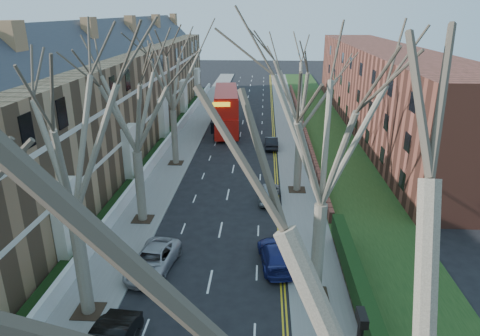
# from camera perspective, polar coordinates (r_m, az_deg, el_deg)

# --- Properties ---
(pavement_left) EXTENTS (3.00, 102.00, 0.12)m
(pavement_left) POSITION_cam_1_polar(r_m,az_deg,el_deg) (52.73, -6.50, 4.63)
(pavement_left) COLOR slate
(pavement_left) RESTS_ON ground
(pavement_right) EXTENTS (3.00, 102.00, 0.12)m
(pavement_right) POSITION_cam_1_polar(r_m,az_deg,el_deg) (52.08, 6.67, 4.43)
(pavement_right) COLOR slate
(pavement_right) RESTS_ON ground
(terrace_left) EXTENTS (9.70, 78.00, 13.60)m
(terrace_left) POSITION_cam_1_polar(r_m,az_deg,el_deg) (45.96, -17.99, 8.46)
(terrace_left) COLOR #8C6847
(terrace_left) RESTS_ON ground
(flats_right) EXTENTS (13.97, 54.00, 10.00)m
(flats_right) POSITION_cam_1_polar(r_m,az_deg,el_deg) (56.72, 18.47, 9.95)
(flats_right) COLOR brown
(flats_right) RESTS_ON ground
(front_wall_left) EXTENTS (0.30, 78.00, 1.00)m
(front_wall_left) POSITION_cam_1_polar(r_m,az_deg,el_deg) (45.39, -10.24, 2.57)
(front_wall_left) COLOR white
(front_wall_left) RESTS_ON ground
(grass_verge_right) EXTENTS (6.00, 102.00, 0.06)m
(grass_verge_right) POSITION_cam_1_polar(r_m,az_deg,el_deg) (52.52, 11.59, 4.38)
(grass_verge_right) COLOR #1A3714
(grass_verge_right) RESTS_ON ground
(tree_left_mid) EXTENTS (10.50, 10.50, 14.71)m
(tree_left_mid) POSITION_cam_1_polar(r_m,az_deg,el_deg) (19.60, -22.74, 4.94)
(tree_left_mid) COLOR brown
(tree_left_mid) RESTS_ON ground
(tree_left_far) EXTENTS (10.15, 10.15, 14.22)m
(tree_left_far) POSITION_cam_1_polar(r_m,az_deg,el_deg) (28.77, -14.24, 9.74)
(tree_left_far) COLOR brown
(tree_left_far) RESTS_ON ground
(tree_left_dist) EXTENTS (10.50, 10.50, 14.71)m
(tree_left_dist) POSITION_cam_1_polar(r_m,az_deg,el_deg) (40.21, -9.25, 13.43)
(tree_left_dist) COLOR brown
(tree_left_dist) RESTS_ON ground
(tree_right_mid) EXTENTS (10.50, 10.50, 14.71)m
(tree_right_mid) POSITION_cam_1_polar(r_m,az_deg,el_deg) (19.79, 11.58, 6.25)
(tree_right_mid) COLOR brown
(tree_right_mid) RESTS_ON ground
(tree_right_far) EXTENTS (10.15, 10.15, 14.22)m
(tree_right_far) POSITION_cam_1_polar(r_m,az_deg,el_deg) (33.51, 8.32, 11.58)
(tree_right_far) COLOR brown
(tree_right_far) RESTS_ON ground
(double_decker_bus) EXTENTS (3.80, 12.19, 4.98)m
(double_decker_bus) POSITION_cam_1_polar(r_m,az_deg,el_deg) (53.32, -1.84, 7.59)
(double_decker_bus) COLOR #B9140D
(double_decker_bus) RESTS_ON ground
(car_left_far) EXTENTS (2.77, 4.95, 1.31)m
(car_left_far) POSITION_cam_1_polar(r_m,az_deg,el_deg) (25.74, -11.53, -11.96)
(car_left_far) COLOR #A7A6AC
(car_left_far) RESTS_ON ground
(car_right_near) EXTENTS (2.39, 4.65, 1.29)m
(car_right_near) POSITION_cam_1_polar(r_m,az_deg,el_deg) (25.84, 4.80, -11.46)
(car_right_near) COLOR navy
(car_right_near) RESTS_ON ground
(car_right_mid) EXTENTS (1.82, 3.99, 1.33)m
(car_right_mid) POSITION_cam_1_polar(r_m,az_deg,el_deg) (33.92, 3.95, -3.28)
(car_right_mid) COLOR gray
(car_right_mid) RESTS_ON ground
(car_right_far) EXTENTS (1.45, 3.92, 1.28)m
(car_right_far) POSITION_cam_1_polar(r_m,az_deg,el_deg) (46.80, 4.19, 3.42)
(car_right_far) COLOR black
(car_right_far) RESTS_ON ground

